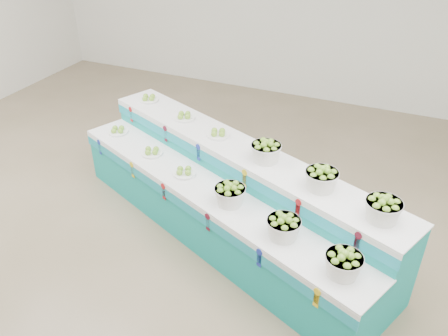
% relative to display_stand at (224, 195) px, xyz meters
% --- Properties ---
extents(ground, '(10.00, 10.00, 0.00)m').
position_rel_display_stand_xyz_m(ground, '(-0.45, -0.72, -0.51)').
color(ground, '#716347').
rests_on(ground, ground).
extents(display_stand, '(4.30, 2.66, 1.02)m').
position_rel_display_stand_xyz_m(display_stand, '(0.00, 0.00, 0.00)').
color(display_stand, teal).
rests_on(display_stand, ground).
extents(plate_lower_left, '(0.34, 0.34, 0.10)m').
position_rel_display_stand_xyz_m(plate_lower_left, '(-1.72, 0.46, 0.26)').
color(plate_lower_left, white).
rests_on(plate_lower_left, display_stand).
extents(plate_lower_mid, '(0.34, 0.34, 0.10)m').
position_rel_display_stand_xyz_m(plate_lower_mid, '(-1.02, 0.16, 0.26)').
color(plate_lower_mid, white).
rests_on(plate_lower_mid, display_stand).
extents(plate_lower_right, '(0.34, 0.34, 0.10)m').
position_rel_display_stand_xyz_m(plate_lower_right, '(-0.45, -0.09, 0.26)').
color(plate_lower_right, white).
rests_on(plate_lower_right, display_stand).
extents(basket_lower_left, '(0.42, 0.42, 0.23)m').
position_rel_display_stand_xyz_m(basket_lower_left, '(0.23, -0.38, 0.33)').
color(basket_lower_left, silver).
rests_on(basket_lower_left, display_stand).
extents(basket_lower_mid, '(0.42, 0.42, 0.23)m').
position_rel_display_stand_xyz_m(basket_lower_mid, '(0.89, -0.67, 0.33)').
color(basket_lower_mid, silver).
rests_on(basket_lower_mid, display_stand).
extents(basket_lower_right, '(0.42, 0.42, 0.23)m').
position_rel_display_stand_xyz_m(basket_lower_right, '(1.49, -0.93, 0.33)').
color(basket_lower_right, silver).
rests_on(basket_lower_right, display_stand).
extents(plate_upper_left, '(0.34, 0.34, 0.10)m').
position_rel_display_stand_xyz_m(plate_upper_left, '(-1.52, 0.94, 0.56)').
color(plate_upper_left, white).
rests_on(plate_upper_left, display_stand).
extents(plate_upper_mid, '(0.34, 0.34, 0.10)m').
position_rel_display_stand_xyz_m(plate_upper_mid, '(-0.82, 0.64, 0.56)').
color(plate_upper_mid, white).
rests_on(plate_upper_mid, display_stand).
extents(plate_upper_right, '(0.34, 0.34, 0.10)m').
position_rel_display_stand_xyz_m(plate_upper_right, '(-0.24, 0.39, 0.56)').
color(plate_upper_right, white).
rests_on(plate_upper_right, display_stand).
extents(basket_upper_left, '(0.42, 0.42, 0.23)m').
position_rel_display_stand_xyz_m(basket_upper_left, '(0.44, 0.09, 0.63)').
color(basket_upper_left, silver).
rests_on(basket_upper_left, display_stand).
extents(basket_upper_mid, '(0.42, 0.42, 0.23)m').
position_rel_display_stand_xyz_m(basket_upper_mid, '(1.10, -0.19, 0.63)').
color(basket_upper_mid, silver).
rests_on(basket_upper_mid, display_stand).
extents(basket_upper_right, '(0.42, 0.42, 0.23)m').
position_rel_display_stand_xyz_m(basket_upper_right, '(1.70, -0.45, 0.63)').
color(basket_upper_right, silver).
rests_on(basket_upper_right, display_stand).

